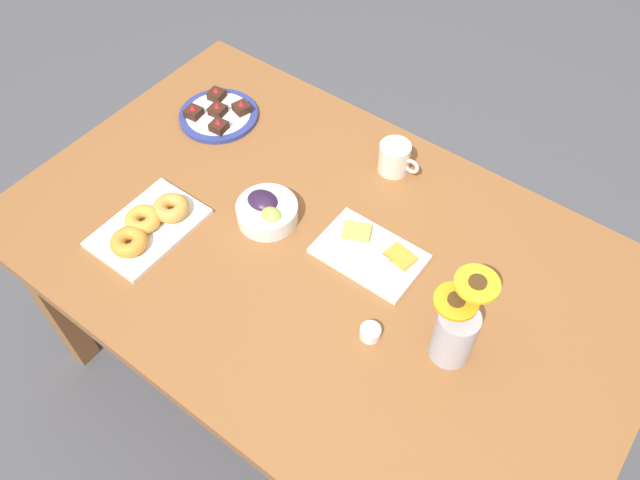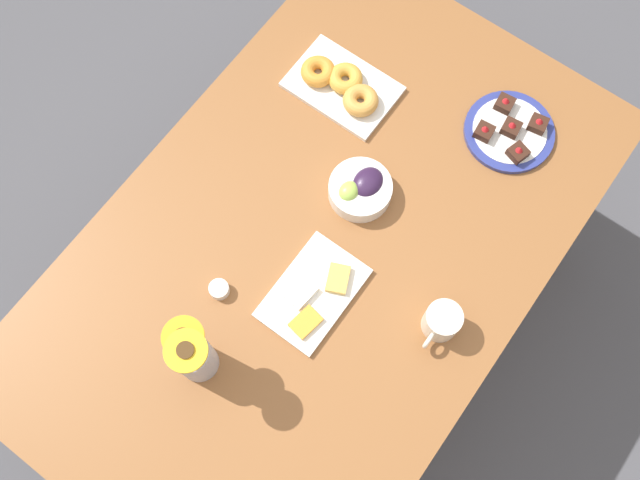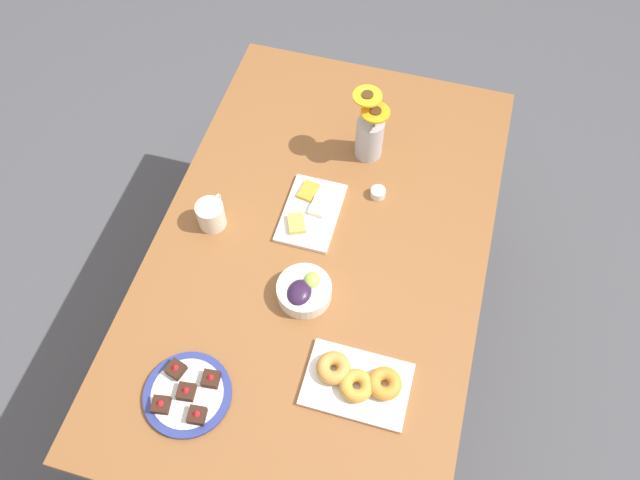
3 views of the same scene
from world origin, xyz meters
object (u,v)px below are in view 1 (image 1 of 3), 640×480
at_px(cheese_platter, 370,253).
at_px(jam_cup_honey, 370,332).
at_px(flower_vase, 455,331).
at_px(coffee_mug, 395,158).
at_px(grape_bowl, 267,211).
at_px(croissant_platter, 148,225).
at_px(dessert_plate, 218,114).
at_px(dining_table, 320,269).

distance_m(cheese_platter, jam_cup_honey, 0.23).
bearing_deg(jam_cup_honey, flower_vase, 23.74).
height_order(coffee_mug, jam_cup_honey, coffee_mug).
bearing_deg(coffee_mug, cheese_platter, -68.18).
height_order(grape_bowl, flower_vase, flower_vase).
height_order(croissant_platter, dessert_plate, dessert_plate).
bearing_deg(cheese_platter, dessert_plate, 166.69).
bearing_deg(dining_table, flower_vase, -7.88).
distance_m(jam_cup_honey, dessert_plate, 0.84).
bearing_deg(croissant_platter, cheese_platter, 28.73).
relative_size(croissant_platter, flower_vase, 1.07).
xyz_separation_m(cheese_platter, flower_vase, (0.29, -0.12, 0.08)).
distance_m(grape_bowl, jam_cup_honey, 0.43).
bearing_deg(dessert_plate, jam_cup_honey, -23.78).
bearing_deg(coffee_mug, jam_cup_honey, -63.05).
bearing_deg(cheese_platter, flower_vase, -21.97).
height_order(cheese_platter, jam_cup_honey, cheese_platter).
bearing_deg(jam_cup_honey, croissant_platter, -172.29).
height_order(jam_cup_honey, flower_vase, flower_vase).
xyz_separation_m(grape_bowl, flower_vase, (0.57, -0.06, 0.06)).
xyz_separation_m(jam_cup_honey, dessert_plate, (-0.77, 0.34, -0.00)).
height_order(dining_table, coffee_mug, coffee_mug).
height_order(croissant_platter, jam_cup_honey, croissant_platter).
relative_size(coffee_mug, dessert_plate, 0.52).
relative_size(dining_table, flower_vase, 6.09).
bearing_deg(coffee_mug, grape_bowl, -115.86).
distance_m(grape_bowl, dessert_plate, 0.42).
bearing_deg(croissant_platter, dining_table, 28.59).
relative_size(jam_cup_honey, dessert_plate, 0.20).
relative_size(dining_table, dessert_plate, 6.83).
bearing_deg(grape_bowl, flower_vase, -5.59).
bearing_deg(flower_vase, jam_cup_honey, -156.26).
bearing_deg(flower_vase, croissant_platter, -168.78).
bearing_deg(dining_table, dessert_plate, 158.27).
bearing_deg(croissant_platter, coffee_mug, 55.47).
height_order(grape_bowl, cheese_platter, grape_bowl).
height_order(coffee_mug, grape_bowl, coffee_mug).
bearing_deg(grape_bowl, dining_table, -0.19).
xyz_separation_m(dessert_plate, flower_vase, (0.93, -0.27, 0.08)).
distance_m(dining_table, dessert_plate, 0.59).
xyz_separation_m(dining_table, flower_vase, (0.40, -0.06, 0.18)).
height_order(coffee_mug, flower_vase, flower_vase).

